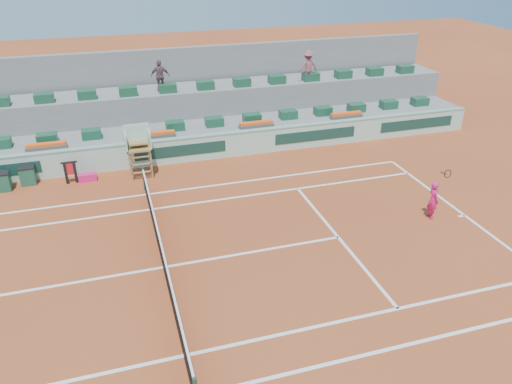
{
  "coord_description": "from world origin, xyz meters",
  "views": [
    {
      "loc": [
        -1.0,
        -13.95,
        9.9
      ],
      "look_at": [
        4.0,
        2.5,
        1.0
      ],
      "focal_mm": 35.0,
      "sensor_mm": 36.0,
      "label": 1
    }
  ],
  "objects_px": {
    "umpire_chair": "(138,144)",
    "tennis_player": "(433,200)",
    "player_bag": "(88,177)",
    "drink_cooler_a": "(28,175)"
  },
  "relations": [
    {
      "from": "player_bag",
      "to": "drink_cooler_a",
      "type": "height_order",
      "value": "drink_cooler_a"
    },
    {
      "from": "player_bag",
      "to": "umpire_chair",
      "type": "bearing_deg",
      "value": -3.11
    },
    {
      "from": "player_bag",
      "to": "umpire_chair",
      "type": "relative_size",
      "value": 0.33
    },
    {
      "from": "umpire_chair",
      "to": "tennis_player",
      "type": "distance_m",
      "value": 12.76
    },
    {
      "from": "tennis_player",
      "to": "umpire_chair",
      "type": "bearing_deg",
      "value": 145.53
    },
    {
      "from": "tennis_player",
      "to": "drink_cooler_a",
      "type": "bearing_deg",
      "value": 153.22
    },
    {
      "from": "umpire_chair",
      "to": "tennis_player",
      "type": "relative_size",
      "value": 1.05
    },
    {
      "from": "umpire_chair",
      "to": "tennis_player",
      "type": "bearing_deg",
      "value": -34.47
    },
    {
      "from": "umpire_chair",
      "to": "tennis_player",
      "type": "xyz_separation_m",
      "value": [
        10.5,
        -7.21,
        -0.76
      ]
    },
    {
      "from": "player_bag",
      "to": "drink_cooler_a",
      "type": "xyz_separation_m",
      "value": [
        -2.5,
        0.42,
        0.25
      ]
    }
  ]
}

